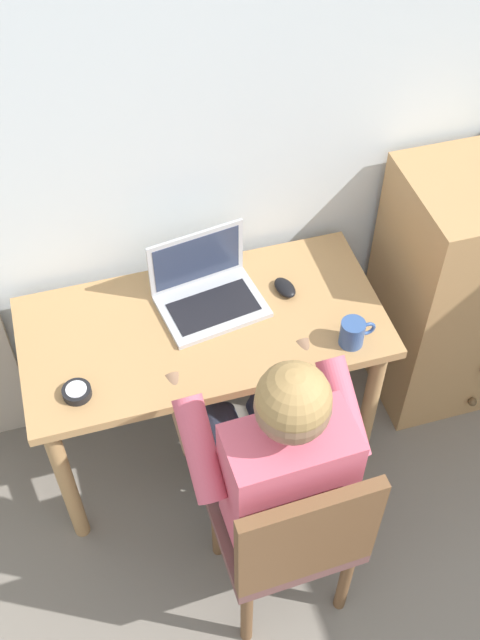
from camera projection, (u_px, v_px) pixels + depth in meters
wall_back at (246, 117)px, 2.44m from camera, size 4.80×0.05×2.50m
desk at (204, 345)px, 2.64m from camera, size 1.21×0.59×0.73m
dresser at (467, 287)px, 2.95m from camera, size 0.62×0.50×1.05m
chair at (291, 532)px, 2.33m from camera, size 0.44×0.42×0.88m
person_seated at (273, 451)px, 2.31m from camera, size 0.54×0.60×1.19m
laptop at (207, 290)px, 2.59m from camera, size 0.38×0.30×0.24m
computer_mouse at (285, 288)px, 2.64m from camera, size 0.08×0.11×0.03m
desk_clock at (77, 392)px, 2.36m from camera, size 0.09×0.09×0.03m
coffee_mug at (353, 333)px, 2.47m from camera, size 0.12×0.08×0.09m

